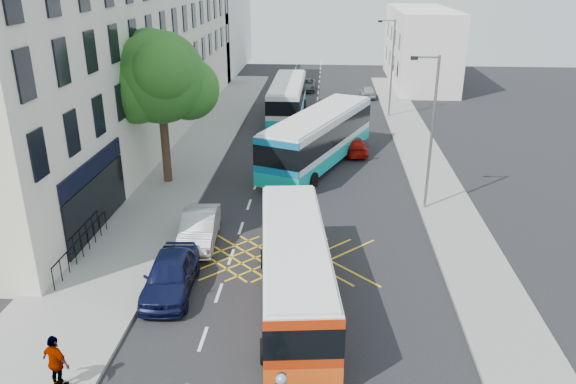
% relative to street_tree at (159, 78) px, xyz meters
% --- Properties ---
extents(ground, '(120.00, 120.00, 0.00)m').
position_rel_street_tree_xyz_m(ground, '(8.51, -14.97, -6.29)').
color(ground, black).
rests_on(ground, ground).
extents(pavement_left, '(5.00, 70.00, 0.15)m').
position_rel_street_tree_xyz_m(pavement_left, '(0.01, 0.03, -6.22)').
color(pavement_left, gray).
rests_on(pavement_left, ground).
extents(pavement_right, '(3.00, 70.00, 0.15)m').
position_rel_street_tree_xyz_m(pavement_right, '(16.01, 0.03, -6.22)').
color(pavement_right, gray).
rests_on(pavement_right, ground).
extents(terrace_main, '(8.30, 45.00, 13.50)m').
position_rel_street_tree_xyz_m(terrace_main, '(-5.49, 9.52, 0.46)').
color(terrace_main, beige).
rests_on(terrace_main, ground).
extents(terrace_far, '(8.00, 20.00, 10.00)m').
position_rel_street_tree_xyz_m(terrace_far, '(-5.49, 40.03, -1.29)').
color(terrace_far, silver).
rests_on(terrace_far, ground).
extents(building_right, '(6.00, 18.00, 8.00)m').
position_rel_street_tree_xyz_m(building_right, '(19.51, 33.03, -2.29)').
color(building_right, silver).
rests_on(building_right, ground).
extents(street_tree, '(6.30, 5.70, 8.80)m').
position_rel_street_tree_xyz_m(street_tree, '(0.00, 0.00, 0.00)').
color(street_tree, '#382619').
rests_on(street_tree, pavement_left).
extents(lamp_near, '(1.45, 0.15, 8.00)m').
position_rel_street_tree_xyz_m(lamp_near, '(14.71, -2.97, -1.68)').
color(lamp_near, slate).
rests_on(lamp_near, pavement_right).
extents(lamp_far, '(1.45, 0.15, 8.00)m').
position_rel_street_tree_xyz_m(lamp_far, '(14.71, 17.03, -1.68)').
color(lamp_far, slate).
rests_on(lamp_far, pavement_right).
extents(railings, '(0.08, 5.60, 1.14)m').
position_rel_street_tree_xyz_m(railings, '(-1.19, -9.67, -5.57)').
color(railings, black).
rests_on(railings, pavement_left).
extents(bus_near, '(3.55, 10.58, 2.92)m').
position_rel_street_tree_xyz_m(bus_near, '(8.37, -12.48, -4.76)').
color(bus_near, silver).
rests_on(bus_near, ground).
extents(bus_mid, '(7.24, 12.50, 3.47)m').
position_rel_street_tree_xyz_m(bus_mid, '(8.96, 4.01, -4.47)').
color(bus_mid, silver).
rests_on(bus_mid, ground).
extents(bus_far, '(2.86, 11.35, 3.19)m').
position_rel_street_tree_xyz_m(bus_far, '(6.07, 16.29, -4.61)').
color(bus_far, silver).
rests_on(bus_far, ground).
extents(parked_car_blue, '(2.11, 4.68, 1.56)m').
position_rel_street_tree_xyz_m(parked_car_blue, '(3.41, -11.99, -5.51)').
color(parked_car_blue, '#0D1236').
rests_on(parked_car_blue, ground).
extents(parked_car_silver, '(1.93, 4.61, 1.48)m').
position_rel_street_tree_xyz_m(parked_car_silver, '(3.61, -7.63, -5.55)').
color(parked_car_silver, '#B2B3BA').
rests_on(parked_car_silver, ground).
extents(red_hatchback, '(2.03, 4.04, 1.13)m').
position_rel_street_tree_xyz_m(red_hatchback, '(11.40, 6.63, -5.73)').
color(red_hatchback, '#9E0D06').
rests_on(red_hatchback, ground).
extents(distant_car_grey, '(1.97, 4.23, 1.17)m').
position_rel_street_tree_xyz_m(distant_car_grey, '(7.20, 27.99, -5.71)').
color(distant_car_grey, '#42454A').
rests_on(distant_car_grey, ground).
extents(distant_car_silver, '(1.70, 3.56, 1.17)m').
position_rel_street_tree_xyz_m(distant_car_silver, '(13.42, 24.91, -5.70)').
color(distant_car_silver, '#95979C').
rests_on(distant_car_silver, ground).
extents(pedestrian_far, '(1.16, 0.86, 1.84)m').
position_rel_street_tree_xyz_m(pedestrian_far, '(1.51, -17.82, -5.22)').
color(pedestrian_far, gray).
rests_on(pedestrian_far, pavement_left).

